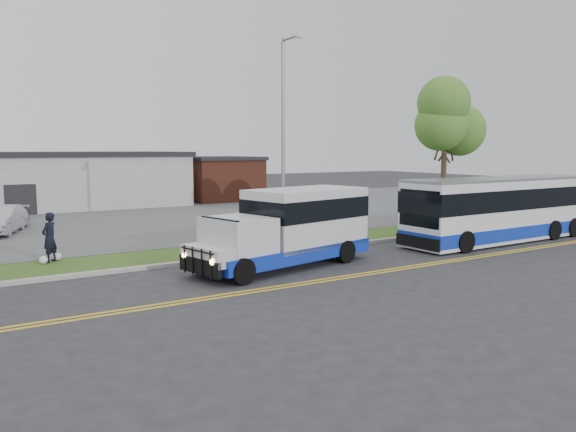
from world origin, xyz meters
TOP-DOWN VIEW (x-y plane):
  - ground at (0.00, 0.00)m, footprint 140.00×140.00m
  - lane_line_north at (0.00, -3.85)m, footprint 70.00×0.12m
  - lane_line_south at (0.00, -4.15)m, footprint 70.00×0.12m
  - curb at (0.00, 1.10)m, footprint 80.00×0.30m
  - verge at (0.00, 2.90)m, footprint 80.00×3.30m
  - parking_lot at (0.00, 17.00)m, footprint 80.00×25.00m
  - commercial_building at (-6.00, 27.00)m, footprint 25.40×10.40m
  - brick_wing at (10.50, 26.00)m, footprint 6.30×7.30m
  - tree_east at (14.00, 3.00)m, footprint 5.20×5.20m
  - streetlight_near at (3.00, 2.73)m, footprint 0.35×1.53m
  - shuttle_bus at (0.94, -1.19)m, footprint 8.12×3.99m
  - transit_bus at (12.81, -1.80)m, footprint 11.47×2.88m
  - pedestrian at (-7.14, 4.00)m, footprint 0.85×0.85m
  - parked_car_a at (-8.01, 13.48)m, footprint 3.03×4.80m
  - parked_car_b at (-7.55, 15.08)m, footprint 3.03×4.51m
  - grocery_bag_left at (-7.44, 3.75)m, footprint 0.32×0.32m
  - grocery_bag_right at (-6.84, 4.25)m, footprint 0.32×0.32m

SIDE VIEW (x-z plane):
  - ground at x=0.00m, z-range 0.00..0.00m
  - lane_line_north at x=0.00m, z-range 0.00..0.01m
  - lane_line_south at x=0.00m, z-range 0.00..0.01m
  - verge at x=0.00m, z-range 0.00..0.10m
  - parking_lot at x=0.00m, z-range 0.00..0.10m
  - curb at x=0.00m, z-range 0.00..0.15m
  - grocery_bag_left at x=-7.44m, z-range 0.10..0.42m
  - grocery_bag_right at x=-6.84m, z-range 0.10..0.42m
  - parked_car_b at x=-7.55m, z-range 0.10..1.31m
  - parked_car_a at x=-8.01m, z-range 0.10..1.59m
  - pedestrian at x=-7.14m, z-range 0.10..2.09m
  - shuttle_bus at x=0.94m, z-range 0.10..3.10m
  - transit_bus at x=12.81m, z-range 0.02..3.19m
  - brick_wing at x=10.50m, z-range 0.01..3.91m
  - commercial_building at x=-6.00m, z-range 0.01..4.36m
  - streetlight_near at x=3.00m, z-range 0.48..9.98m
  - tree_east at x=14.00m, z-range 2.04..10.37m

